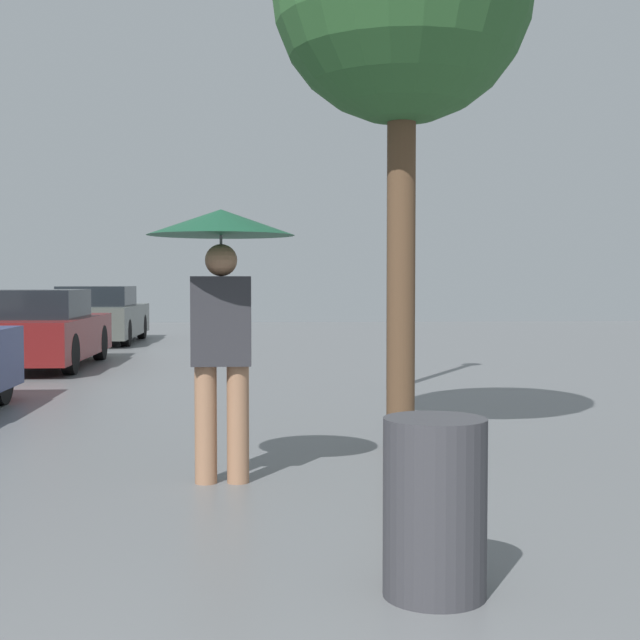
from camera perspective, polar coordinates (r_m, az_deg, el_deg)
pedestrian at (r=6.22m, az=-6.35°, el=3.16°), size 1.03×1.03×1.91m
parked_car_third at (r=15.38m, az=-17.63°, el=-0.66°), size 1.74×4.13×1.28m
parked_car_farthest at (r=21.22m, az=-13.97°, el=0.24°), size 1.79×4.30×1.30m
street_lamp at (r=11.73m, az=4.63°, el=9.23°), size 0.33×0.33×4.42m
trash_bin at (r=4.10m, az=7.36°, el=-11.79°), size 0.47×0.47×0.80m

